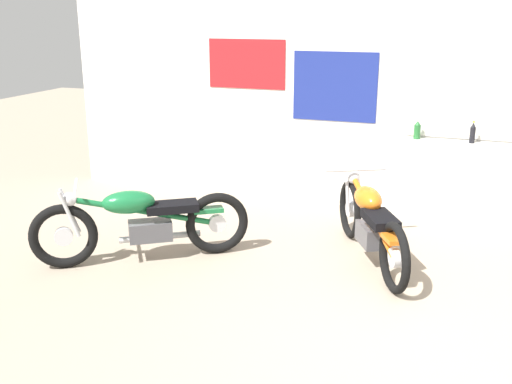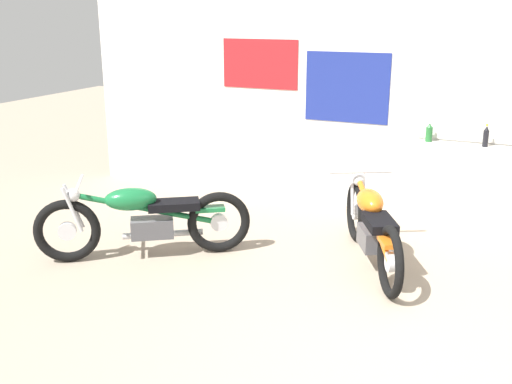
{
  "view_description": "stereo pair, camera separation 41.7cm",
  "coord_description": "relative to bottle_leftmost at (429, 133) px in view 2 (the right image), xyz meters",
  "views": [
    {
      "loc": [
        0.03,
        -3.83,
        2.36
      ],
      "look_at": [
        -1.77,
        1.28,
        0.7
      ],
      "focal_mm": 42.0,
      "sensor_mm": 36.0,
      "label": 1
    },
    {
      "loc": [
        0.42,
        -3.68,
        2.36
      ],
      "look_at": [
        -1.77,
        1.28,
        0.7
      ],
      "focal_mm": 42.0,
      "sensor_mm": 36.0,
      "label": 2
    }
  ],
  "objects": [
    {
      "name": "ground_plane",
      "position": [
        0.47,
        -3.14,
        -1.03
      ],
      "size": [
        24.0,
        24.0,
        0.0
      ],
      "primitive_type": "plane",
      "color": "gray"
    },
    {
      "name": "wall_back",
      "position": [
        0.48,
        0.15,
        0.37
      ],
      "size": [
        10.0,
        0.07,
        2.8
      ],
      "color": "silver",
      "rests_on": "ground_plane"
    },
    {
      "name": "sill_counter",
      "position": [
        0.72,
        -0.03,
        -0.57
      ],
      "size": [
        1.84,
        0.28,
        0.93
      ],
      "color": "silver",
      "rests_on": "ground_plane"
    },
    {
      "name": "bottle_leftmost",
      "position": [
        0.0,
        0.0,
        0.0
      ],
      "size": [
        0.07,
        0.07,
        0.22
      ],
      "color": "#23662D",
      "rests_on": "sill_counter"
    },
    {
      "name": "bottle_left_center",
      "position": [
        0.6,
        -0.03,
        0.01
      ],
      "size": [
        0.06,
        0.06,
        0.25
      ],
      "color": "black",
      "rests_on": "sill_counter"
    },
    {
      "name": "motorcycle_orange",
      "position": [
        -0.26,
        -1.51,
        -0.63
      ],
      "size": [
        1.01,
        1.77,
        0.8
      ],
      "color": "black",
      "rests_on": "ground_plane"
    },
    {
      "name": "motorcycle_green",
      "position": [
        -2.34,
        -2.22,
        -0.64
      ],
      "size": [
        1.8,
        1.24,
        0.79
      ],
      "color": "black",
      "rests_on": "ground_plane"
    }
  ]
}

